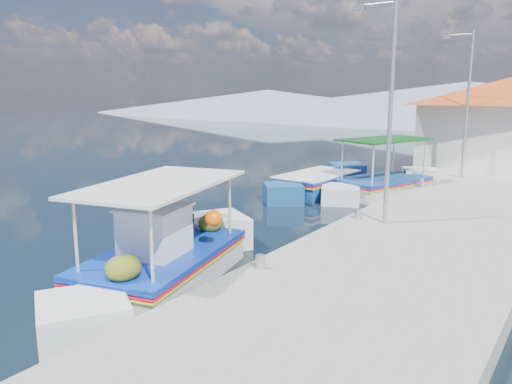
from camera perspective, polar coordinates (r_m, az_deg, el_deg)
The scene contains 8 objects.
ground at distance 15.12m, azimuth -5.03°, elevation -4.40°, with size 160.00×160.00×0.00m, color black.
quay at distance 17.91m, azimuth 22.84°, elevation -1.92°, with size 5.00×44.00×0.50m, color gray.
bollards at distance 17.65m, azimuth 15.76°, elevation -0.30°, with size 0.20×17.20×0.30m.
main_caique at distance 11.29m, azimuth -10.18°, elevation -7.59°, with size 3.35×7.26×2.46m.
caique_green_canopy at distance 20.65m, azimuth 14.25°, elevation 0.69°, with size 3.45×6.36×2.52m.
caique_blue_hull at distance 20.70m, azimuth 7.08°, elevation 0.84°, with size 2.30×6.79×1.21m.
lamp_post_near at distance 14.00m, azimuth 14.79°, elevation 9.99°, with size 1.21×0.14×6.00m.
lamp_post_far at distance 22.66m, azimuth 22.81°, elevation 9.93°, with size 1.21×0.14×6.00m.
Camera 1 is at (9.34, -11.14, 4.14)m, focal length 35.05 mm.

